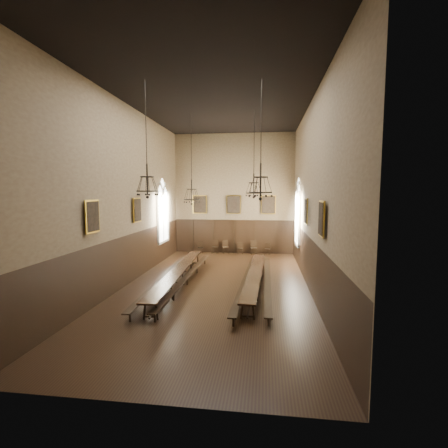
% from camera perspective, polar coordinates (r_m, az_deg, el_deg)
% --- Properties ---
extents(floor, '(9.00, 18.00, 0.02)m').
position_cam_1_polar(floor, '(16.31, -1.41, -10.96)').
color(floor, black).
rests_on(floor, ground).
extents(ceiling, '(9.00, 18.00, 0.02)m').
position_cam_1_polar(ceiling, '(16.22, -1.49, 21.23)').
color(ceiling, black).
rests_on(ceiling, ground).
extents(wall_back, '(9.00, 0.02, 9.00)m').
position_cam_1_polar(wall_back, '(24.57, 1.73, 5.31)').
color(wall_back, '#7F6D4E').
rests_on(wall_back, ground).
extents(wall_front, '(9.00, 0.02, 9.00)m').
position_cam_1_polar(wall_front, '(6.86, -12.90, 4.16)').
color(wall_front, '#7F6D4E').
rests_on(wall_front, ground).
extents(wall_left, '(0.02, 18.00, 9.00)m').
position_cam_1_polar(wall_left, '(16.91, -16.79, 4.89)').
color(wall_left, '#7F6D4E').
rests_on(wall_left, ground).
extents(wall_right, '(0.02, 18.00, 9.00)m').
position_cam_1_polar(wall_right, '(15.60, 15.22, 4.89)').
color(wall_right, '#7F6D4E').
rests_on(wall_right, ground).
extents(wainscot_panelling, '(9.00, 18.00, 2.50)m').
position_cam_1_polar(wainscot_panelling, '(16.00, -1.42, -6.63)').
color(wainscot_panelling, black).
rests_on(wainscot_panelling, floor).
extents(table_left, '(1.10, 9.99, 0.78)m').
position_cam_1_polar(table_left, '(16.65, -8.02, -9.24)').
color(table_left, black).
rests_on(table_left, floor).
extents(table_right, '(0.97, 9.35, 0.73)m').
position_cam_1_polar(table_right, '(16.30, 5.49, -9.64)').
color(table_right, black).
rests_on(table_right, floor).
extents(bench_left_outer, '(0.76, 10.08, 0.45)m').
position_cam_1_polar(bench_left_outer, '(16.74, -10.52, -9.56)').
color(bench_left_outer, black).
rests_on(bench_left_outer, floor).
extents(bench_left_inner, '(0.36, 10.28, 0.46)m').
position_cam_1_polar(bench_left_inner, '(16.60, -6.51, -9.60)').
color(bench_left_inner, black).
rests_on(bench_left_inner, floor).
extents(bench_right_inner, '(0.72, 10.53, 0.47)m').
position_cam_1_polar(bench_right_inner, '(16.27, 4.00, -9.87)').
color(bench_right_inner, black).
rests_on(bench_right_inner, floor).
extents(bench_right_outer, '(0.31, 9.90, 0.45)m').
position_cam_1_polar(bench_right_outer, '(16.16, 7.67, -10.09)').
color(bench_right_outer, black).
rests_on(bench_right_outer, floor).
extents(chair_1, '(0.42, 0.42, 0.87)m').
position_cam_1_polar(chair_1, '(24.80, -4.16, -4.54)').
color(chair_1, black).
rests_on(chair_1, floor).
extents(chair_2, '(0.49, 0.49, 1.01)m').
position_cam_1_polar(chair_2, '(24.70, -1.59, -4.48)').
color(chair_2, black).
rests_on(chair_2, floor).
extents(chair_3, '(0.57, 0.57, 1.02)m').
position_cam_1_polar(chair_3, '(24.61, 0.32, -4.50)').
color(chair_3, black).
rests_on(chair_3, floor).
extents(chair_4, '(0.43, 0.43, 0.87)m').
position_cam_1_polar(chair_4, '(24.49, 2.85, -4.66)').
color(chair_4, black).
rests_on(chair_4, floor).
extents(chair_5, '(0.53, 0.53, 1.02)m').
position_cam_1_polar(chair_5, '(24.34, 5.26, -4.64)').
color(chair_5, black).
rests_on(chair_5, floor).
extents(chair_6, '(0.46, 0.46, 0.87)m').
position_cam_1_polar(chair_6, '(24.46, 7.65, -4.73)').
color(chair_6, black).
rests_on(chair_6, floor).
extents(chandelier_back_left, '(0.92, 0.92, 4.95)m').
position_cam_1_polar(chandelier_back_left, '(18.66, -5.70, 5.22)').
color(chandelier_back_left, black).
rests_on(chandelier_back_left, ceiling).
extents(chandelier_back_right, '(0.85, 0.85, 4.56)m').
position_cam_1_polar(chandelier_back_right, '(17.66, 5.25, 6.40)').
color(chandelier_back_right, black).
rests_on(chandelier_back_right, ceiling).
extents(chandelier_front_left, '(0.88, 0.88, 4.47)m').
position_cam_1_polar(chandelier_front_left, '(13.38, -13.33, 6.87)').
color(chandelier_front_left, black).
rests_on(chandelier_front_left, ceiling).
extents(chandelier_front_right, '(0.93, 0.93, 4.53)m').
position_cam_1_polar(chandelier_front_right, '(13.00, 6.43, 6.76)').
color(chandelier_front_right, black).
rests_on(chandelier_front_right, ceiling).
extents(portrait_back_0, '(1.10, 0.12, 1.40)m').
position_cam_1_polar(portrait_back_0, '(24.85, -4.29, 3.46)').
color(portrait_back_0, '#B48D2B').
rests_on(portrait_back_0, wall_back).
extents(portrait_back_1, '(1.10, 0.12, 1.40)m').
position_cam_1_polar(portrait_back_1, '(24.46, 1.70, 3.43)').
color(portrait_back_1, '#B48D2B').
rests_on(portrait_back_1, wall_back).
extents(portrait_back_2, '(1.10, 0.12, 1.40)m').
position_cam_1_polar(portrait_back_2, '(24.35, 7.81, 3.37)').
color(portrait_back_2, '#B48D2B').
rests_on(portrait_back_2, wall_back).
extents(portrait_left_0, '(0.12, 1.00, 1.30)m').
position_cam_1_polar(portrait_left_0, '(17.80, -15.03, 2.39)').
color(portrait_left_0, '#B48D2B').
rests_on(portrait_left_0, wall_left).
extents(portrait_left_1, '(0.12, 1.00, 1.30)m').
position_cam_1_polar(portrait_left_1, '(13.75, -22.13, 1.25)').
color(portrait_left_1, '#B48D2B').
rests_on(portrait_left_1, wall_left).
extents(portrait_right_0, '(0.12, 1.00, 1.30)m').
position_cam_1_polar(portrait_right_0, '(16.60, 14.23, 2.19)').
color(portrait_right_0, '#B48D2B').
rests_on(portrait_right_0, wall_right).
extents(portrait_right_1, '(0.12, 1.00, 1.30)m').
position_cam_1_polar(portrait_right_1, '(12.16, 16.79, 0.89)').
color(portrait_right_1, '#B48D2B').
rests_on(portrait_right_1, wall_right).
extents(window_right, '(0.20, 2.20, 4.60)m').
position_cam_1_polar(window_right, '(21.09, 12.87, 2.11)').
color(window_right, white).
rests_on(window_right, wall_right).
extents(window_left, '(0.20, 2.20, 4.60)m').
position_cam_1_polar(window_left, '(22.06, -10.71, 2.31)').
color(window_left, white).
rests_on(window_left, wall_left).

